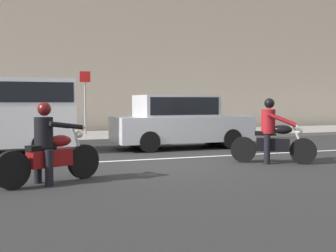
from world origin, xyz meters
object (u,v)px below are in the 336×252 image
Objects in this scene: parked_sedan_silver at (180,121)px; street_sign_post at (85,96)px; motorcycle_with_rider_black_leather at (49,150)px; motorcycle_with_rider_crimson at (272,137)px.

street_sign_post reaches higher than parked_sedan_silver.
parked_sedan_silver is (4.56, 4.82, 0.26)m from motorcycle_with_rider_black_leather.
street_sign_post reaches higher than motorcycle_with_rider_crimson.
motorcycle_with_rider_crimson is (5.43, 0.84, 0.03)m from motorcycle_with_rider_black_leather.
motorcycle_with_rider_crimson is 9.58m from street_sign_post.
motorcycle_with_rider_crimson reaches higher than motorcycle_with_rider_black_leather.
street_sign_post is (2.39, 9.86, 1.11)m from motorcycle_with_rider_black_leather.
motorcycle_with_rider_crimson is at bearing -77.77° from parked_sedan_silver.
motorcycle_with_rider_crimson is at bearing 8.82° from motorcycle_with_rider_black_leather.
parked_sedan_silver is 5.55m from street_sign_post.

